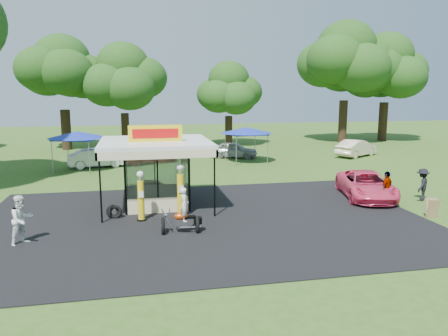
{
  "coord_description": "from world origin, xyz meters",
  "views": [
    {
      "loc": [
        -3.0,
        -16.95,
        5.82
      ],
      "look_at": [
        1.32,
        4.0,
        2.03
      ],
      "focal_mm": 35.0,
      "sensor_mm": 36.0,
      "label": 1
    }
  ],
  "objects_px": {
    "gas_pump_right": "(181,192)",
    "kiosk_car": "(155,188)",
    "tent_east": "(246,131)",
    "pink_sedan": "(366,185)",
    "spectator_west": "(22,220)",
    "gas_station_kiosk": "(156,172)",
    "bg_car_b": "(147,154)",
    "a_frame_sign": "(432,208)",
    "bg_car_a": "(97,158)",
    "bg_car_e": "(356,148)",
    "motorcycle": "(183,215)",
    "spectator_east_a": "(422,185)",
    "spectator_east_b": "(387,188)",
    "tent_west": "(77,135)",
    "gas_pump_left": "(141,197)",
    "bg_car_c": "(234,150)"
  },
  "relations": [
    {
      "from": "motorcycle",
      "to": "bg_car_b",
      "type": "relative_size",
      "value": 0.4
    },
    {
      "from": "pink_sedan",
      "to": "spectator_west",
      "type": "bearing_deg",
      "value": -152.34
    },
    {
      "from": "pink_sedan",
      "to": "spectator_west",
      "type": "relative_size",
      "value": 2.72
    },
    {
      "from": "motorcycle",
      "to": "spectator_west",
      "type": "distance_m",
      "value": 6.19
    },
    {
      "from": "pink_sedan",
      "to": "kiosk_car",
      "type": "bearing_deg",
      "value": 179.99
    },
    {
      "from": "bg_car_e",
      "to": "motorcycle",
      "type": "bearing_deg",
      "value": 104.24
    },
    {
      "from": "kiosk_car",
      "to": "bg_car_c",
      "type": "xyz_separation_m",
      "value": [
        7.5,
        12.89,
        0.23
      ]
    },
    {
      "from": "gas_pump_left",
      "to": "motorcycle",
      "type": "bearing_deg",
      "value": -51.05
    },
    {
      "from": "tent_west",
      "to": "tent_east",
      "type": "distance_m",
      "value": 13.15
    },
    {
      "from": "bg_car_e",
      "to": "gas_station_kiosk",
      "type": "bearing_deg",
      "value": 94.73
    },
    {
      "from": "a_frame_sign",
      "to": "tent_west",
      "type": "height_order",
      "value": "tent_west"
    },
    {
      "from": "gas_station_kiosk",
      "to": "bg_car_e",
      "type": "distance_m",
      "value": 23.0
    },
    {
      "from": "bg_car_a",
      "to": "tent_east",
      "type": "xyz_separation_m",
      "value": [
        11.84,
        0.07,
        1.9
      ]
    },
    {
      "from": "a_frame_sign",
      "to": "kiosk_car",
      "type": "bearing_deg",
      "value": 163.37
    },
    {
      "from": "kiosk_car",
      "to": "spectator_east_b",
      "type": "distance_m",
      "value": 12.42
    },
    {
      "from": "gas_pump_right",
      "to": "kiosk_car",
      "type": "height_order",
      "value": "gas_pump_right"
    },
    {
      "from": "spectator_east_a",
      "to": "bg_car_e",
      "type": "distance_m",
      "value": 16.06
    },
    {
      "from": "pink_sedan",
      "to": "spectator_west",
      "type": "distance_m",
      "value": 17.17
    },
    {
      "from": "bg_car_c",
      "to": "gas_pump_right",
      "type": "bearing_deg",
      "value": -179.5
    },
    {
      "from": "kiosk_car",
      "to": "tent_east",
      "type": "relative_size",
      "value": 0.68
    },
    {
      "from": "gas_pump_right",
      "to": "bg_car_e",
      "type": "relative_size",
      "value": 0.55
    },
    {
      "from": "spectator_west",
      "to": "motorcycle",
      "type": "bearing_deg",
      "value": -47.19
    },
    {
      "from": "a_frame_sign",
      "to": "gas_station_kiosk",
      "type": "bearing_deg",
      "value": 171.7
    },
    {
      "from": "gas_pump_right",
      "to": "kiosk_car",
      "type": "bearing_deg",
      "value": 102.2
    },
    {
      "from": "a_frame_sign",
      "to": "tent_east",
      "type": "xyz_separation_m",
      "value": [
        -4.42,
        17.32,
        2.16
      ]
    },
    {
      "from": "spectator_east_a",
      "to": "bg_car_c",
      "type": "distance_m",
      "value": 18.07
    },
    {
      "from": "kiosk_car",
      "to": "bg_car_b",
      "type": "xyz_separation_m",
      "value": [
        -0.03,
        11.56,
        0.24
      ]
    },
    {
      "from": "gas_station_kiosk",
      "to": "spectator_east_a",
      "type": "relative_size",
      "value": 3.08
    },
    {
      "from": "bg_car_a",
      "to": "bg_car_e",
      "type": "bearing_deg",
      "value": -97.77
    },
    {
      "from": "gas_station_kiosk",
      "to": "motorcycle",
      "type": "height_order",
      "value": "gas_station_kiosk"
    },
    {
      "from": "gas_pump_right",
      "to": "tent_east",
      "type": "distance_m",
      "value": 16.55
    },
    {
      "from": "gas_station_kiosk",
      "to": "bg_car_b",
      "type": "height_order",
      "value": "gas_station_kiosk"
    },
    {
      "from": "tent_east",
      "to": "bg_car_e",
      "type": "bearing_deg",
      "value": 5.97
    },
    {
      "from": "motorcycle",
      "to": "spectator_east_a",
      "type": "xyz_separation_m",
      "value": [
        13.15,
        2.83,
        0.1
      ]
    },
    {
      "from": "gas_station_kiosk",
      "to": "tent_east",
      "type": "distance_m",
      "value": 14.9
    },
    {
      "from": "spectator_east_b",
      "to": "motorcycle",
      "type": "bearing_deg",
      "value": -20.58
    },
    {
      "from": "tent_west",
      "to": "spectator_west",
      "type": "bearing_deg",
      "value": -90.73
    },
    {
      "from": "gas_pump_right",
      "to": "kiosk_car",
      "type": "xyz_separation_m",
      "value": [
        -0.99,
        4.58,
        -0.74
      ]
    },
    {
      "from": "pink_sedan",
      "to": "bg_car_e",
      "type": "height_order",
      "value": "bg_car_e"
    },
    {
      "from": "motorcycle",
      "to": "spectator_east_a",
      "type": "relative_size",
      "value": 1.14
    },
    {
      "from": "motorcycle",
      "to": "tent_west",
      "type": "relative_size",
      "value": 0.48
    },
    {
      "from": "spectator_east_b",
      "to": "bg_car_b",
      "type": "distance_m",
      "value": 19.77
    },
    {
      "from": "bg_car_b",
      "to": "bg_car_c",
      "type": "xyz_separation_m",
      "value": [
        7.52,
        1.33,
        -0.02
      ]
    },
    {
      "from": "pink_sedan",
      "to": "spectator_east_a",
      "type": "xyz_separation_m",
      "value": [
        2.65,
        -1.12,
        0.15
      ]
    },
    {
      "from": "kiosk_car",
      "to": "spectator_west",
      "type": "distance_m",
      "value": 8.72
    },
    {
      "from": "tent_west",
      "to": "motorcycle",
      "type": "bearing_deg",
      "value": -69.54
    },
    {
      "from": "spectator_east_a",
      "to": "bg_car_e",
      "type": "height_order",
      "value": "spectator_east_a"
    },
    {
      "from": "spectator_west",
      "to": "gas_station_kiosk",
      "type": "bearing_deg",
      "value": -6.75
    },
    {
      "from": "spectator_west",
      "to": "spectator_east_b",
      "type": "height_order",
      "value": "spectator_west"
    },
    {
      "from": "bg_car_a",
      "to": "tent_west",
      "type": "distance_m",
      "value": 2.52
    }
  ]
}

